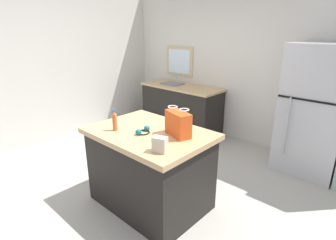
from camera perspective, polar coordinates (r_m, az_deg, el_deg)
name	(u,v)px	position (r m, az deg, el deg)	size (l,w,h in m)	color
ground	(144,188)	(3.60, -5.09, -14.19)	(6.01, 6.01, 0.00)	#ADA89E
back_wall	(241,63)	(4.95, 15.23, 11.72)	(5.01, 0.13, 2.78)	silver
left_wall	(44,63)	(5.19, -24.98, 10.97)	(0.10, 4.72, 2.78)	silver
kitchen_island	(150,168)	(3.09, -3.82, -10.17)	(1.31, 0.95, 0.91)	black
refrigerator	(315,111)	(4.17, 28.85, 1.72)	(0.80, 0.74, 1.79)	#B7B7BC
sink_counter	(181,107)	(5.37, 2.79, 2.72)	(1.64, 0.67, 1.09)	black
shopping_bag	(178,124)	(2.73, 2.17, -0.77)	(0.33, 0.22, 0.30)	#DB511E
small_box	(160,144)	(2.40, -1.74, -5.24)	(0.13, 0.08, 0.14)	beige
bottle	(115,121)	(2.93, -11.30, -0.22)	(0.05, 0.05, 0.24)	#C66633
ear_defenders	(143,131)	(2.85, -5.41, -2.34)	(0.17, 0.20, 0.06)	black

